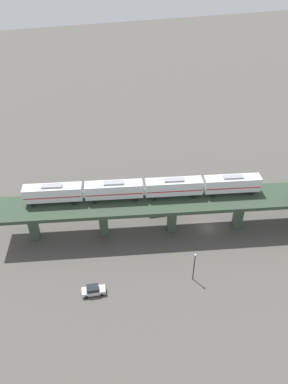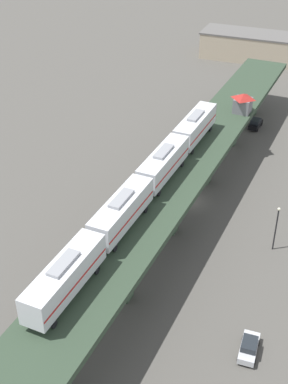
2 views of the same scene
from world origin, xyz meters
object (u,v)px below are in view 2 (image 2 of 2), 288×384
(subway_train, at_px, (144,185))
(street_car_black, at_px, (256,124))
(warehouse_building, at_px, (256,46))
(street_lamp, at_px, (276,225))
(street_car_silver, at_px, (249,347))
(signal_hut, at_px, (243,102))
(delivery_truck, at_px, (123,216))

(subway_train, xyz_separation_m, street_car_black, (13.18, 42.89, -10.01))
(street_car_black, height_order, warehouse_building, warehouse_building)
(street_lamp, relative_size, warehouse_building, 0.23)
(street_car_silver, bearing_deg, signal_hut, 95.58)
(street_lamp, bearing_deg, signal_hut, 104.34)
(subway_train, height_order, street_car_silver, subway_train)
(subway_train, height_order, warehouse_building, subway_train)
(delivery_truck, bearing_deg, warehouse_building, 78.86)
(subway_train, height_order, street_car_black, subway_train)
(signal_hut, xyz_separation_m, warehouse_building, (0.79, 53.83, -6.80))
(street_car_silver, bearing_deg, street_car_black, 91.78)
(street_car_silver, bearing_deg, delivery_truck, 134.10)
(subway_train, bearing_deg, signal_hut, 71.18)
(street_car_black, xyz_separation_m, street_car_silver, (1.78, -57.38, 0.00))
(signal_hut, bearing_deg, street_car_black, 77.56)
(street_car_black, distance_m, street_car_silver, 57.41)
(signal_hut, height_order, street_car_black, signal_hut)
(street_car_black, height_order, delivery_truck, delivery_truck)
(delivery_truck, relative_size, street_lamp, 1.07)
(signal_hut, height_order, street_car_silver, signal_hut)
(signal_hut, relative_size, street_lamp, 0.55)
(subway_train, distance_m, street_car_black, 45.97)
(street_lamp, distance_m, warehouse_building, 80.33)
(subway_train, xyz_separation_m, warehouse_building, (11.32, 84.70, -7.54))
(subway_train, height_order, delivery_truck, subway_train)
(street_car_black, bearing_deg, subway_train, -107.08)
(signal_hut, height_order, warehouse_building, signal_hut)
(street_car_silver, xyz_separation_m, delivery_truck, (-19.26, 19.87, 0.82))
(delivery_truck, distance_m, warehouse_building, 80.86)
(signal_hut, relative_size, street_car_black, 0.81)
(signal_hut, distance_m, street_car_silver, 46.52)
(signal_hut, relative_size, street_car_silver, 0.83)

